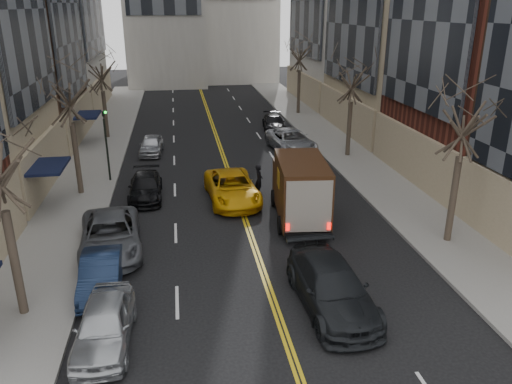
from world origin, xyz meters
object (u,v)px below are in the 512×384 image
(observer_sedan, at_px, (332,287))
(pedestrian, at_px, (259,180))
(ups_truck, at_px, (300,189))
(taxi, at_px, (232,188))

(observer_sedan, height_order, pedestrian, pedestrian)
(ups_truck, height_order, taxi, ups_truck)
(ups_truck, relative_size, pedestrian, 3.43)
(ups_truck, height_order, pedestrian, ups_truck)
(observer_sedan, distance_m, taxi, 11.13)
(taxi, xyz_separation_m, pedestrian, (1.61, 0.66, 0.12))
(ups_truck, relative_size, observer_sedan, 1.08)
(taxi, bearing_deg, observer_sedan, -81.47)
(ups_truck, bearing_deg, observer_sedan, -89.43)
(taxi, relative_size, pedestrian, 3.11)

